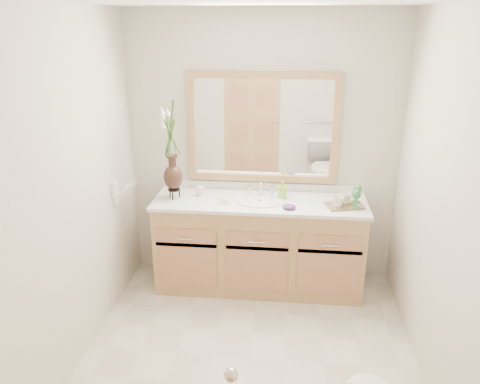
# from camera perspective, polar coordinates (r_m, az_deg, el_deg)

# --- Properties ---
(floor) EXTENTS (2.60, 2.60, 0.00)m
(floor) POSITION_cam_1_polar(r_m,az_deg,el_deg) (3.58, 1.09, -19.58)
(floor) COLOR beige
(floor) RESTS_ON ground
(wall_back) EXTENTS (2.40, 0.02, 2.40)m
(wall_back) POSITION_cam_1_polar(r_m,az_deg,el_deg) (4.19, 2.75, 5.09)
(wall_back) COLOR beige
(wall_back) RESTS_ON floor
(wall_front) EXTENTS (2.40, 0.02, 2.40)m
(wall_front) POSITION_cam_1_polar(r_m,az_deg,el_deg) (1.83, -2.35, -16.63)
(wall_front) COLOR beige
(wall_front) RESTS_ON floor
(wall_left) EXTENTS (0.02, 2.60, 2.40)m
(wall_left) POSITION_cam_1_polar(r_m,az_deg,el_deg) (3.28, -20.14, -0.55)
(wall_left) COLOR beige
(wall_left) RESTS_ON floor
(wall_right) EXTENTS (0.02, 2.60, 2.40)m
(wall_right) POSITION_cam_1_polar(r_m,az_deg,el_deg) (3.11, 23.87, -2.19)
(wall_right) COLOR beige
(wall_right) RESTS_ON floor
(vanity) EXTENTS (1.80, 0.55, 0.80)m
(vanity) POSITION_cam_1_polar(r_m,az_deg,el_deg) (4.21, 2.33, -6.49)
(vanity) COLOR tan
(vanity) RESTS_ON floor
(counter) EXTENTS (1.84, 0.57, 0.03)m
(counter) POSITION_cam_1_polar(r_m,az_deg,el_deg) (4.05, 2.42, -1.24)
(counter) COLOR silver
(counter) RESTS_ON vanity
(sink) EXTENTS (0.38, 0.34, 0.23)m
(sink) POSITION_cam_1_polar(r_m,az_deg,el_deg) (4.04, 2.39, -1.84)
(sink) COLOR white
(sink) RESTS_ON counter
(mirror) EXTENTS (1.32, 0.04, 0.97)m
(mirror) POSITION_cam_1_polar(r_m,az_deg,el_deg) (4.12, 2.78, 7.76)
(mirror) COLOR white
(mirror) RESTS_ON wall_back
(switch_plate) EXTENTS (0.02, 0.12, 0.12)m
(switch_plate) POSITION_cam_1_polar(r_m,az_deg,el_deg) (4.00, -14.99, 0.35)
(switch_plate) COLOR white
(switch_plate) RESTS_ON wall_left
(door) EXTENTS (0.80, 0.03, 2.00)m
(door) POSITION_cam_1_polar(r_m,az_deg,el_deg) (2.02, -11.21, -20.10)
(door) COLOR tan
(door) RESTS_ON floor
(flower_vase) EXTENTS (0.19, 0.19, 0.80)m
(flower_vase) POSITION_cam_1_polar(r_m,az_deg,el_deg) (3.98, -8.40, 6.59)
(flower_vase) COLOR black
(flower_vase) RESTS_ON counter
(tumbler) EXTENTS (0.06, 0.06, 0.08)m
(tumbler) POSITION_cam_1_polar(r_m,az_deg,el_deg) (4.15, -4.84, 0.10)
(tumbler) COLOR silver
(tumbler) RESTS_ON counter
(soap_dish) EXTENTS (0.11, 0.11, 0.04)m
(soap_dish) POSITION_cam_1_polar(r_m,az_deg,el_deg) (4.00, -1.88, -1.08)
(soap_dish) COLOR silver
(soap_dish) RESTS_ON counter
(soap_bottle) EXTENTS (0.07, 0.07, 0.14)m
(soap_bottle) POSITION_cam_1_polar(r_m,az_deg,el_deg) (4.09, 5.17, 0.25)
(soap_bottle) COLOR #8DD432
(soap_bottle) RESTS_ON counter
(purple_dish) EXTENTS (0.13, 0.12, 0.04)m
(purple_dish) POSITION_cam_1_polar(r_m,az_deg,el_deg) (3.87, 6.02, -1.80)
(purple_dish) COLOR #51246C
(purple_dish) RESTS_ON counter
(tray) EXTENTS (0.34, 0.27, 0.01)m
(tray) POSITION_cam_1_polar(r_m,az_deg,el_deg) (4.01, 12.59, -1.61)
(tray) COLOR brown
(tray) RESTS_ON counter
(mug_left) EXTENTS (0.11, 0.11, 0.10)m
(mug_left) POSITION_cam_1_polar(r_m,az_deg,el_deg) (3.93, 11.84, -1.10)
(mug_left) COLOR silver
(mug_left) RESTS_ON tray
(mug_right) EXTENTS (0.14, 0.14, 0.10)m
(mug_right) POSITION_cam_1_polar(r_m,az_deg,el_deg) (4.01, 12.69, -0.72)
(mug_right) COLOR silver
(mug_right) RESTS_ON tray
(goblet_front) EXTENTS (0.07, 0.07, 0.16)m
(goblet_front) POSITION_cam_1_polar(r_m,az_deg,el_deg) (3.92, 14.01, -0.42)
(goblet_front) COLOR #277635
(goblet_front) RESTS_ON tray
(goblet_back) EXTENTS (0.07, 0.07, 0.16)m
(goblet_back) POSITION_cam_1_polar(r_m,az_deg,el_deg) (4.05, 14.12, 0.20)
(goblet_back) COLOR #277635
(goblet_back) RESTS_ON tray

